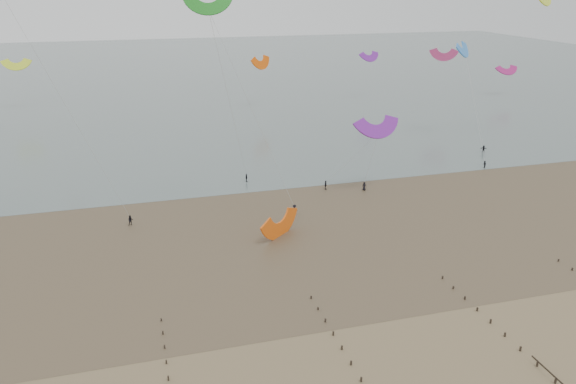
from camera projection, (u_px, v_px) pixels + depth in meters
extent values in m
plane|color=brown|center=(310.00, 365.00, 56.82)|extent=(500.00, 500.00, 0.00)
plane|color=#475654|center=(166.00, 73.00, 236.98)|extent=(500.00, 500.00, 0.00)
plane|color=#473A28|center=(242.00, 228.00, 88.34)|extent=(500.00, 500.00, 0.00)
ellipsoid|color=slate|center=(125.00, 283.00, 72.09)|extent=(23.60, 14.36, 0.01)
ellipsoid|color=slate|center=(309.00, 213.00, 94.08)|extent=(33.64, 18.32, 0.01)
ellipsoid|color=slate|center=(508.00, 210.00, 95.19)|extent=(19.65, 13.67, 0.01)
cube|color=black|center=(168.00, 378.00, 54.53)|extent=(0.16, 0.16, 0.57)
cube|color=black|center=(166.00, 362.00, 56.91)|extent=(0.16, 0.16, 0.54)
cube|color=black|center=(165.00, 347.00, 59.28)|extent=(0.16, 0.16, 0.51)
cube|color=black|center=(163.00, 333.00, 61.66)|extent=(0.16, 0.16, 0.48)
cube|color=black|center=(161.00, 320.00, 64.04)|extent=(0.16, 0.16, 0.45)
cube|color=black|center=(361.00, 380.00, 54.32)|extent=(0.16, 0.16, 0.62)
cube|color=black|center=(351.00, 363.00, 56.70)|extent=(0.16, 0.16, 0.59)
cube|color=black|center=(342.00, 348.00, 59.07)|extent=(0.16, 0.16, 0.57)
cube|color=black|center=(333.00, 334.00, 61.45)|extent=(0.16, 0.16, 0.54)
cube|color=black|center=(325.00, 321.00, 63.83)|extent=(0.16, 0.16, 0.51)
cube|color=black|center=(318.00, 309.00, 66.20)|extent=(0.16, 0.16, 0.48)
cube|color=black|center=(311.00, 297.00, 68.58)|extent=(0.16, 0.16, 0.45)
cube|color=black|center=(556.00, 381.00, 54.11)|extent=(0.16, 0.16, 0.68)
cube|color=black|center=(537.00, 364.00, 56.49)|extent=(0.16, 0.16, 0.65)
cube|color=black|center=(520.00, 349.00, 58.86)|extent=(0.16, 0.16, 0.62)
cube|color=black|center=(505.00, 335.00, 61.24)|extent=(0.16, 0.16, 0.59)
cube|color=black|center=(491.00, 322.00, 63.61)|extent=(0.16, 0.16, 0.57)
cube|color=black|center=(477.00, 309.00, 65.99)|extent=(0.16, 0.16, 0.54)
cube|color=black|center=(465.00, 298.00, 68.37)|extent=(0.16, 0.16, 0.51)
cube|color=black|center=(453.00, 288.00, 70.74)|extent=(0.16, 0.16, 0.48)
cube|color=black|center=(443.00, 278.00, 73.12)|extent=(0.16, 0.16, 0.45)
cube|color=black|center=(572.00, 269.00, 75.28)|extent=(0.16, 0.16, 0.48)
cube|color=black|center=(558.00, 260.00, 77.66)|extent=(0.16, 0.16, 0.45)
imported|color=black|center=(246.00, 178.00, 108.17)|extent=(0.68, 1.03, 1.63)
imported|color=black|center=(483.00, 149.00, 126.87)|extent=(1.55, 1.09, 1.61)
imported|color=black|center=(294.00, 210.00, 92.91)|extent=(1.35, 1.16, 1.81)
imported|color=black|center=(484.00, 165.00, 116.12)|extent=(0.76, 0.88, 1.55)
imported|color=black|center=(131.00, 220.00, 88.89)|extent=(0.86, 0.68, 1.71)
imported|color=black|center=(364.00, 186.00, 103.82)|extent=(0.95, 0.88, 1.62)
imported|color=black|center=(326.00, 185.00, 104.19)|extent=(0.81, 1.11, 1.75)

